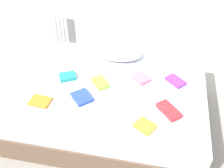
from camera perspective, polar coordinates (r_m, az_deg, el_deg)
ground_plane at (r=3.23m, az=-0.18°, el=-7.09°), size 8.00×8.00×0.00m
bed at (r=3.05m, az=-0.19°, el=-3.94°), size 2.00×1.50×0.50m
radiator at (r=4.17m, az=-11.24°, el=10.78°), size 0.33×0.04×0.54m
pillow at (r=3.26m, az=1.12°, el=6.65°), size 0.58×0.34×0.14m
textbook_teal at (r=3.00m, az=-9.22°, el=1.56°), size 0.21×0.19×0.04m
textbook_red at (r=2.64m, az=11.75°, el=-5.41°), size 0.26×0.27×0.04m
textbook_blue at (r=2.74m, az=-6.27°, el=-2.75°), size 0.26×0.26×0.04m
textbook_pink at (r=2.95m, az=6.05°, el=1.15°), size 0.22×0.22×0.04m
textbook_lime at (r=2.90m, az=-2.51°, el=0.29°), size 0.23×0.25×0.03m
textbook_yellow at (r=2.48m, az=6.85°, el=-8.70°), size 0.22×0.21×0.03m
textbook_purple at (r=2.99m, az=13.10°, el=0.62°), size 0.24×0.23×0.03m
textbook_orange at (r=2.78m, az=-14.72°, el=-3.51°), size 0.21×0.17×0.02m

